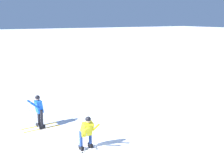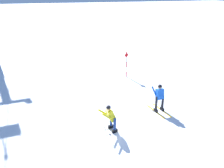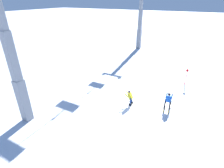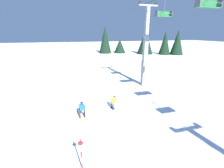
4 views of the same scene
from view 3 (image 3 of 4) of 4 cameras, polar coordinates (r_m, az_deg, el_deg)
name	(u,v)px [view 3 (image 3 of 4)]	position (r m, az deg, el deg)	size (l,w,h in m)	color
ground_plane	(135,103)	(16.98, 7.46, -6.07)	(260.00, 260.00, 0.00)	white
skier_carving_main	(130,97)	(16.29, 5.98, -4.21)	(0.73, 1.59, 1.53)	white
lift_tower_near	(14,65)	(14.25, -29.68, 5.43)	(0.67, 2.74, 11.34)	gray
lift_tower_far	(140,24)	(34.68, 9.20, 19.07)	(0.76, 2.82, 11.34)	gray
trail_marker_pole	(186,76)	(21.46, 23.28, 2.41)	(0.07, 0.28, 2.02)	red
skier_distant_uphill	(168,100)	(16.30, 18.07, -5.04)	(1.79, 0.71, 1.63)	yellow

